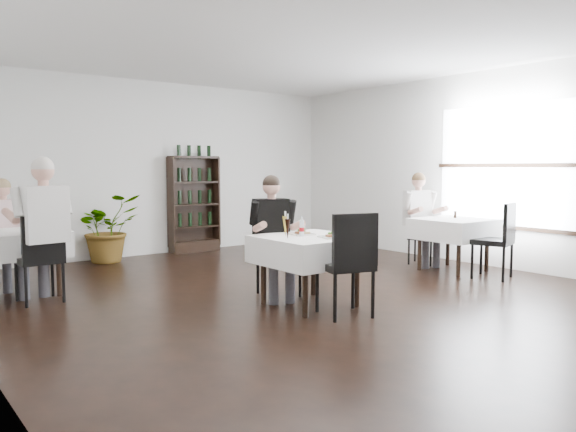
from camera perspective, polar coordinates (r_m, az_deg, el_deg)
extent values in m
plane|color=black|center=(6.48, 4.26, -8.63)|extent=(9.00, 9.00, 0.00)
plane|color=white|center=(6.47, 4.45, 18.16)|extent=(9.00, 9.00, 0.00)
plane|color=white|center=(10.10, -13.07, 4.73)|extent=(7.00, 0.00, 7.00)
plane|color=white|center=(9.03, 21.14, 4.50)|extent=(0.00, 9.00, 9.00)
cube|color=white|center=(9.01, 21.08, 4.82)|extent=(0.03, 2.20, 1.80)
cube|color=black|center=(9.04, 20.84, -1.01)|extent=(0.05, 2.30, 0.06)
cube|color=black|center=(10.31, -9.46, -3.02)|extent=(0.90, 0.28, 0.20)
cylinder|color=black|center=(5.71, 1.76, -6.83)|extent=(0.06, 0.06, 0.71)
cylinder|color=black|center=(6.28, -2.50, -5.75)|extent=(0.06, 0.06, 0.71)
cylinder|color=black|center=(6.19, 7.01, -5.94)|extent=(0.06, 0.06, 0.71)
cylinder|color=black|center=(6.72, 2.61, -5.04)|extent=(0.06, 0.06, 0.71)
cube|color=black|center=(6.15, 2.23, -2.43)|extent=(0.85, 0.85, 0.04)
cube|color=white|center=(6.17, 2.23, -3.44)|extent=(1.03, 1.03, 0.30)
cylinder|color=black|center=(7.18, -22.27, -4.76)|extent=(0.06, 0.06, 0.71)
cylinder|color=black|center=(7.83, -23.60, -4.02)|extent=(0.06, 0.06, 0.71)
cube|color=black|center=(7.38, -25.62, -1.68)|extent=(0.80, 0.80, 0.04)
cube|color=white|center=(7.39, -25.58, -2.53)|extent=(0.98, 0.98, 0.30)
cylinder|color=black|center=(8.13, 16.96, -3.49)|extent=(0.06, 0.06, 0.71)
cylinder|color=black|center=(8.54, 13.23, -3.01)|extent=(0.06, 0.06, 0.71)
cylinder|color=black|center=(8.69, 19.56, -3.03)|extent=(0.06, 0.06, 0.71)
cylinder|color=black|center=(9.07, 15.94, -2.60)|extent=(0.06, 0.06, 0.71)
cube|color=black|center=(8.56, 16.48, -0.54)|extent=(0.80, 0.80, 0.04)
cube|color=white|center=(8.57, 16.47, -1.27)|extent=(0.98, 0.98, 0.30)
imported|color=#2A581E|center=(9.45, -17.86, -1.19)|extent=(1.11, 1.00, 1.09)
cylinder|color=black|center=(6.47, -1.83, -6.64)|extent=(0.03, 0.03, 0.44)
cylinder|color=black|center=(6.82, -3.08, -6.05)|extent=(0.03, 0.03, 0.44)
cylinder|color=black|center=(6.63, 1.23, -6.37)|extent=(0.03, 0.03, 0.44)
cylinder|color=black|center=(6.96, -0.15, -5.81)|extent=(0.03, 0.03, 0.44)
cube|color=black|center=(6.67, -0.96, -4.12)|extent=(0.53, 0.53, 0.07)
cube|color=black|center=(6.82, -1.64, -1.75)|extent=(0.44, 0.15, 0.48)
cylinder|color=black|center=(6.13, 6.62, -7.10)|extent=(0.04, 0.04, 0.49)
cylinder|color=black|center=(5.77, 8.61, -7.89)|extent=(0.04, 0.04, 0.49)
cylinder|color=black|center=(5.95, 2.98, -7.45)|extent=(0.04, 0.04, 0.49)
cylinder|color=black|center=(5.58, 4.80, -8.30)|extent=(0.04, 0.04, 0.49)
cube|color=black|center=(5.80, 5.78, -5.02)|extent=(0.60, 0.60, 0.07)
cube|color=black|center=(5.56, 6.85, -2.47)|extent=(0.48, 0.19, 0.53)
cylinder|color=black|center=(7.97, -24.95, -4.98)|extent=(0.03, 0.03, 0.42)
cylinder|color=black|center=(8.31, -25.81, -4.62)|extent=(0.03, 0.03, 0.42)
cube|color=black|center=(8.05, -26.67, -3.25)|extent=(0.47, 0.47, 0.06)
cube|color=black|center=(8.20, -27.15, -1.41)|extent=(0.42, 0.10, 0.45)
cylinder|color=black|center=(7.22, -22.81, -5.76)|extent=(0.04, 0.04, 0.45)
cylinder|color=black|center=(6.85, -21.85, -6.29)|extent=(0.04, 0.04, 0.45)
cylinder|color=black|center=(7.12, -25.87, -6.02)|extent=(0.04, 0.04, 0.45)
cylinder|color=black|center=(6.74, -25.06, -6.58)|extent=(0.04, 0.04, 0.45)
cube|color=black|center=(6.93, -23.97, -4.07)|extent=(0.47, 0.47, 0.07)
cube|color=black|center=(6.70, -23.57, -2.06)|extent=(0.46, 0.06, 0.49)
cylinder|color=black|center=(8.90, 14.30, -3.73)|extent=(0.03, 0.03, 0.40)
cylinder|color=black|center=(8.99, 12.17, -3.60)|extent=(0.03, 0.03, 0.40)
cylinder|color=black|center=(9.23, 14.84, -3.43)|extent=(0.03, 0.03, 0.40)
cylinder|color=black|center=(9.32, 12.78, -3.31)|extent=(0.03, 0.03, 0.40)
cube|color=black|center=(9.08, 13.55, -2.12)|extent=(0.52, 0.52, 0.06)
cube|color=black|center=(9.10, 12.48, -0.61)|extent=(0.38, 0.20, 0.43)
cylinder|color=black|center=(8.48, 19.02, -4.01)|extent=(0.04, 0.04, 0.48)
cylinder|color=black|center=(8.38, 21.74, -4.20)|extent=(0.04, 0.04, 0.48)
cylinder|color=black|center=(8.09, 18.19, -4.41)|extent=(0.04, 0.04, 0.48)
cylinder|color=black|center=(7.98, 21.04, -4.62)|extent=(0.04, 0.04, 0.48)
cube|color=black|center=(8.19, 20.05, -2.45)|extent=(0.59, 0.59, 0.07)
cube|color=black|center=(8.11, 21.59, -0.59)|extent=(0.47, 0.19, 0.52)
cube|color=#414149|center=(6.38, -2.02, -3.74)|extent=(0.25, 0.44, 0.14)
cylinder|color=#414149|center=(6.27, -1.47, -6.79)|extent=(0.11, 0.11, 0.49)
cube|color=#414149|center=(6.45, -0.34, -3.64)|extent=(0.25, 0.44, 0.14)
cylinder|color=#414149|center=(6.34, 0.23, -6.66)|extent=(0.11, 0.11, 0.49)
cube|color=black|center=(6.55, -1.74, -0.63)|extent=(0.44, 0.32, 0.55)
cylinder|color=tan|center=(6.23, -2.91, -1.11)|extent=(0.16, 0.32, 0.15)
cylinder|color=tan|center=(6.38, 0.99, -0.95)|extent=(0.16, 0.32, 0.15)
sphere|color=tan|center=(6.51, -1.69, 3.01)|extent=(0.21, 0.21, 0.21)
sphere|color=black|center=(6.51, -1.69, 3.28)|extent=(0.21, 0.21, 0.21)
cube|color=#414149|center=(7.75, -27.13, -2.88)|extent=(0.18, 0.42, 0.13)
cylinder|color=#414149|center=(7.63, -26.64, -5.27)|extent=(0.11, 0.11, 0.47)
cube|color=#414149|center=(7.81, -25.79, -2.77)|extent=(0.18, 0.42, 0.13)
cylinder|color=#414149|center=(7.69, -25.28, -5.14)|extent=(0.11, 0.11, 0.47)
cube|color=beige|center=(7.92, -26.96, -0.41)|extent=(0.41, 0.26, 0.53)
cylinder|color=tan|center=(7.75, -24.81, -0.58)|extent=(0.11, 0.31, 0.15)
sphere|color=tan|center=(7.87, -27.03, 2.50)|extent=(0.20, 0.20, 0.20)
sphere|color=olive|center=(7.87, -27.04, 2.71)|extent=(0.20, 0.20, 0.20)
cube|color=#414149|center=(6.98, -23.09, -2.73)|extent=(0.21, 0.49, 0.16)
cylinder|color=#414149|center=(7.22, -23.57, -5.37)|extent=(0.12, 0.12, 0.56)
cube|color=#414149|center=(6.90, -24.84, -2.88)|extent=(0.21, 0.49, 0.16)
cylinder|color=#414149|center=(7.15, -25.28, -5.53)|extent=(0.12, 0.12, 0.56)
cube|color=silver|center=(6.70, -23.44, 0.17)|extent=(0.48, 0.30, 0.62)
cylinder|color=tan|center=(7.08, -22.34, 0.26)|extent=(0.13, 0.36, 0.18)
cylinder|color=tan|center=(6.91, -26.35, 0.00)|extent=(0.13, 0.36, 0.18)
sphere|color=tan|center=(6.70, -23.65, 4.24)|extent=(0.24, 0.24, 0.24)
sphere|color=beige|center=(6.70, -23.66, 4.53)|extent=(0.24, 0.24, 0.24)
cube|color=#414149|center=(8.80, 13.15, -1.43)|extent=(0.24, 0.44, 0.14)
cylinder|color=#414149|center=(8.70, 13.81, -3.61)|extent=(0.11, 0.11, 0.49)
cube|color=#414149|center=(8.92, 14.19, -1.37)|extent=(0.24, 0.44, 0.14)
cylinder|color=#414149|center=(8.82, 14.85, -3.52)|extent=(0.11, 0.11, 0.49)
cube|color=silver|center=(8.99, 13.00, 0.81)|extent=(0.44, 0.31, 0.55)
cylinder|color=tan|center=(8.63, 12.81, 0.51)|extent=(0.16, 0.32, 0.15)
cylinder|color=tan|center=(8.91, 15.21, 0.60)|extent=(0.16, 0.32, 0.15)
sphere|color=tan|center=(8.95, 13.12, 3.48)|extent=(0.21, 0.21, 0.21)
sphere|color=brown|center=(8.95, 13.13, 3.67)|extent=(0.21, 0.21, 0.21)
cube|color=white|center=(6.27, 1.35, -1.84)|extent=(0.27, 0.27, 0.02)
cube|color=#4F2716|center=(6.23, 1.25, -1.69)|extent=(0.10, 0.08, 0.02)
sphere|color=#39751F|center=(6.33, 1.54, -1.43)|extent=(0.06, 0.06, 0.06)
cube|color=olive|center=(6.24, 1.82, -1.72)|extent=(0.11, 0.10, 0.02)
cube|color=white|center=(6.02, 4.46, -2.15)|extent=(0.27, 0.27, 0.02)
cube|color=#4F2716|center=(5.98, 4.38, -2.00)|extent=(0.09, 0.07, 0.02)
sphere|color=#39751F|center=(6.07, 4.61, -1.74)|extent=(0.05, 0.05, 0.05)
cube|color=olive|center=(5.99, 4.94, -2.03)|extent=(0.10, 0.10, 0.02)
cone|color=black|center=(5.90, -0.04, -1.32)|extent=(0.06, 0.06, 0.21)
cylinder|color=silver|center=(5.88, -0.04, -0.04)|extent=(0.02, 0.02, 0.05)
cone|color=gold|center=(6.12, -0.27, -1.05)|extent=(0.06, 0.06, 0.22)
cylinder|color=silver|center=(6.10, -0.28, 0.24)|extent=(0.02, 0.02, 0.06)
cylinder|color=silver|center=(6.13, 1.40, -1.25)|extent=(0.05, 0.05, 0.18)
cylinder|color=#A60910|center=(6.13, 1.40, -1.38)|extent=(0.06, 0.06, 0.04)
cylinder|color=silver|center=(6.12, 1.40, -0.23)|extent=(0.02, 0.02, 0.04)
cube|color=black|center=(6.26, 5.72, -1.91)|extent=(0.22, 0.19, 0.01)
cylinder|color=silver|center=(6.25, 5.58, -1.83)|extent=(0.06, 0.21, 0.01)
cylinder|color=silver|center=(6.28, 5.87, -1.80)|extent=(0.05, 0.21, 0.01)
cylinder|color=black|center=(8.68, 16.62, 0.15)|extent=(0.04, 0.04, 0.11)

